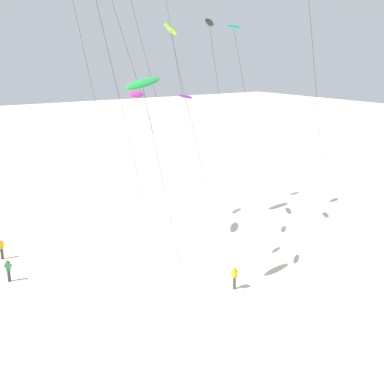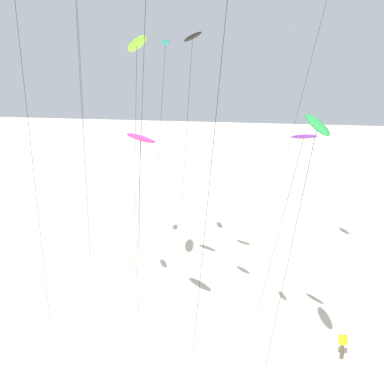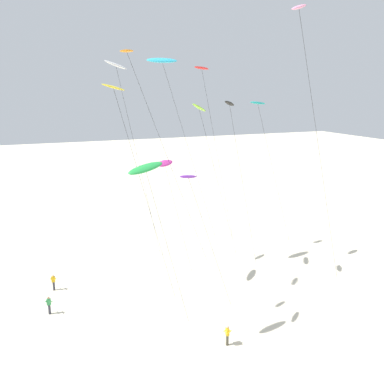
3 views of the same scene
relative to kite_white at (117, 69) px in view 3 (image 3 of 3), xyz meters
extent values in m
plane|color=beige|center=(10.58, -5.30, -21.25)|extent=(260.00, 260.00, 0.00)
ellipsoid|color=white|center=(0.04, -0.08, 0.34)|extent=(1.37, 2.53, 1.12)
cylinder|color=#262626|center=(-1.10, 2.35, -10.51)|extent=(2.31, 4.88, 21.49)
ellipsoid|color=pink|center=(15.33, 9.80, 3.54)|extent=(1.49, 2.05, 0.81)
cylinder|color=#262626|center=(12.89, 14.99, -8.90)|extent=(4.92, 10.41, 24.71)
ellipsoid|color=purple|center=(13.47, 2.23, -8.28)|extent=(1.57, 2.05, 0.61)
cylinder|color=#262626|center=(12.26, 4.80, -14.80)|extent=(2.44, 5.16, 12.90)
ellipsoid|color=green|center=(13.95, -1.14, -7.31)|extent=(1.52, 2.88, 1.11)
cylinder|color=#262626|center=(13.03, 0.81, -14.35)|extent=(1.87, 3.94, 13.81)
ellipsoid|color=#D8339E|center=(4.92, 3.16, -8.74)|extent=(2.76, 2.73, 0.64)
cylinder|color=#262626|center=(4.11, 4.88, -15.06)|extent=(1.65, 3.47, 12.39)
ellipsoid|color=red|center=(-1.42, 9.61, 0.32)|extent=(0.93, 2.00, 0.52)
cylinder|color=#262626|center=(-2.79, 12.53, -10.51)|extent=(2.78, 5.87, 21.48)
ellipsoid|color=teal|center=(3.39, 13.97, -3.33)|extent=(1.21, 2.33, 0.47)
cylinder|color=#262626|center=(1.57, 17.85, -12.34)|extent=(3.68, 7.79, 17.83)
ellipsoid|color=#33BFE0|center=(1.17, 4.27, 0.80)|extent=(1.66, 3.52, 0.80)
cylinder|color=#262626|center=(-0.78, 8.41, -10.29)|extent=(3.93, 8.31, 21.93)
ellipsoid|color=yellow|center=(10.42, -2.43, -1.85)|extent=(0.98, 1.92, 0.71)
cylinder|color=#262626|center=(9.13, 0.31, -11.58)|extent=(2.61, 5.52, 19.34)
ellipsoid|color=#8CD833|center=(3.46, 7.28, -3.71)|extent=(2.24, 2.48, 1.21)
cylinder|color=#262626|center=(2.02, 10.35, -12.53)|extent=(2.92, 6.17, 17.45)
ellipsoid|color=orange|center=(6.75, -0.49, 1.04)|extent=(1.65, 1.71, 0.44)
cylinder|color=#262626|center=(4.51, 4.27, -10.15)|extent=(4.51, 9.55, 22.22)
ellipsoid|color=black|center=(6.48, 9.08, -3.24)|extent=(1.79, 1.87, 0.70)
cylinder|color=#262626|center=(5.29, 11.62, -12.29)|extent=(2.42, 5.10, 17.94)
cylinder|color=#33333D|center=(6.48, -8.23, -20.81)|extent=(0.22, 0.22, 0.88)
cube|color=#338C4C|center=(6.48, -8.23, -20.08)|extent=(0.29, 0.38, 0.58)
sphere|color=#9E7051|center=(6.48, -8.23, -19.68)|extent=(0.20, 0.20, 0.20)
cylinder|color=#338C4C|center=(6.42, -8.44, -20.03)|extent=(0.51, 0.23, 0.39)
cylinder|color=#338C4C|center=(6.54, -8.02, -20.03)|extent=(0.51, 0.23, 0.39)
cylinder|color=#33333D|center=(2.04, -7.61, -20.81)|extent=(0.22, 0.22, 0.88)
cube|color=gold|center=(2.04, -7.61, -20.08)|extent=(0.24, 0.36, 0.58)
sphere|color=beige|center=(2.04, -7.61, -19.68)|extent=(0.20, 0.20, 0.20)
cylinder|color=gold|center=(2.01, -7.83, -20.03)|extent=(0.51, 0.15, 0.39)
cylinder|color=gold|center=(2.06, -7.40, -20.03)|extent=(0.51, 0.15, 0.39)
cylinder|color=#4C4738|center=(16.29, 4.33, -20.81)|extent=(0.22, 0.22, 0.88)
cube|color=gold|center=(16.29, 4.33, -20.08)|extent=(0.35, 0.22, 0.58)
sphere|color=beige|center=(16.29, 4.33, -19.68)|extent=(0.20, 0.20, 0.20)
cylinder|color=gold|center=(16.51, 4.32, -20.03)|extent=(0.12, 0.51, 0.39)
cylinder|color=gold|center=(16.07, 4.35, -20.03)|extent=(0.12, 0.51, 0.39)
camera|label=1|loc=(40.99, -15.70, -5.52)|focal=47.18mm
camera|label=2|loc=(13.31, -21.78, -5.03)|focal=45.84mm
camera|label=3|loc=(40.43, -8.25, -2.13)|focal=37.33mm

